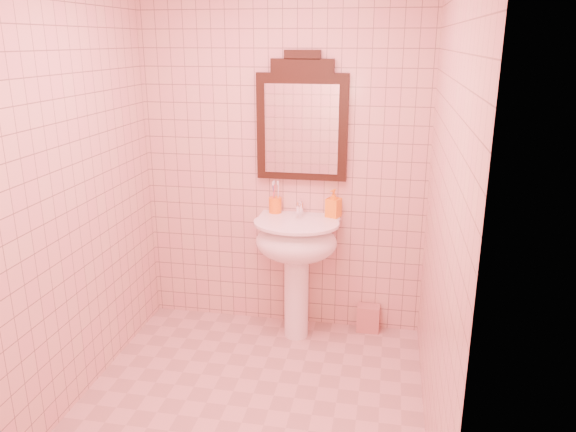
% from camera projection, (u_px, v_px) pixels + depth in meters
% --- Properties ---
extents(floor, '(2.20, 2.20, 0.00)m').
position_uv_depth(floor, '(248.00, 407.00, 3.25)').
color(floor, '#C99D91').
rests_on(floor, ground).
extents(back_wall, '(2.00, 0.02, 2.50)m').
position_uv_depth(back_wall, '(283.00, 158.00, 3.91)').
color(back_wall, beige).
rests_on(back_wall, floor).
extents(pedestal_sink, '(0.58, 0.58, 0.86)m').
position_uv_depth(pedestal_sink, '(296.00, 249.00, 3.84)').
color(pedestal_sink, white).
rests_on(pedestal_sink, floor).
extents(faucet, '(0.04, 0.16, 0.11)m').
position_uv_depth(faucet, '(300.00, 208.00, 3.89)').
color(faucet, white).
rests_on(faucet, pedestal_sink).
extents(mirror, '(0.62, 0.06, 0.86)m').
position_uv_depth(mirror, '(302.00, 122.00, 3.78)').
color(mirror, black).
rests_on(mirror, back_wall).
extents(toothbrush_cup, '(0.09, 0.09, 0.21)m').
position_uv_depth(toothbrush_cup, '(275.00, 205.00, 3.96)').
color(toothbrush_cup, orange).
rests_on(toothbrush_cup, pedestal_sink).
extents(soap_dispenser, '(0.11, 0.12, 0.20)m').
position_uv_depth(soap_dispenser, '(333.00, 203.00, 3.86)').
color(soap_dispenser, orange).
rests_on(soap_dispenser, pedestal_sink).
extents(towel, '(0.16, 0.11, 0.20)m').
position_uv_depth(towel, '(368.00, 318.00, 4.08)').
color(towel, tan).
rests_on(towel, floor).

